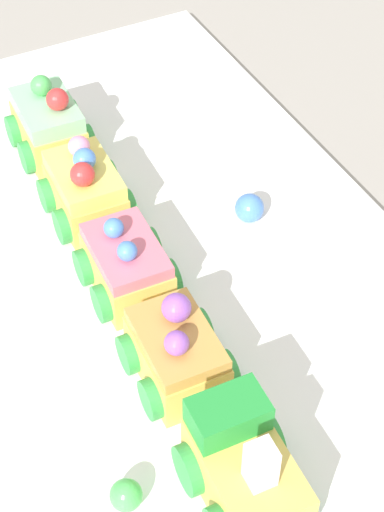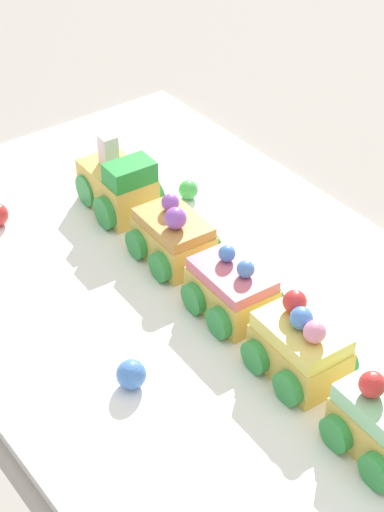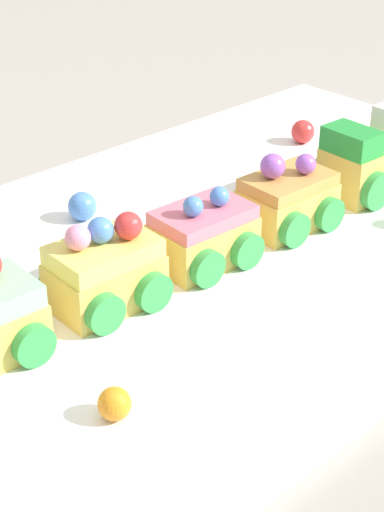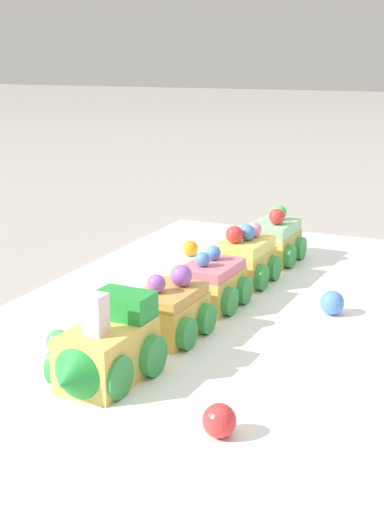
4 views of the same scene
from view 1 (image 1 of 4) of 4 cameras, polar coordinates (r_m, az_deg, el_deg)
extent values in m
plane|color=gray|center=(0.68, -2.37, -3.35)|extent=(10.00, 10.00, 0.00)
cube|color=white|center=(0.68, -2.38, -3.02)|extent=(0.76, 0.44, 0.01)
cube|color=#E0BC56|center=(0.55, 3.63, -14.57)|extent=(0.09, 0.05, 0.05)
cube|color=green|center=(0.54, 2.43, -10.49)|extent=(0.03, 0.05, 0.02)
cube|color=white|center=(0.52, 4.57, -14.17)|extent=(0.02, 0.02, 0.02)
cube|color=white|center=(0.51, 4.68, -13.24)|extent=(0.02, 0.02, 0.02)
cylinder|color=green|center=(0.56, 7.54, -15.58)|extent=(0.03, 0.01, 0.03)
cylinder|color=green|center=(0.56, -0.29, -14.07)|extent=(0.03, 0.01, 0.03)
cylinder|color=green|center=(0.58, 5.15, -11.90)|extent=(0.03, 0.01, 0.03)
cube|color=#E0BC56|center=(0.61, -1.01, -6.92)|extent=(0.08, 0.05, 0.04)
cube|color=#CC9347|center=(0.59, -1.04, -5.56)|extent=(0.08, 0.05, 0.01)
sphere|color=#9956C6|center=(0.59, -1.05, -3.47)|extent=(0.02, 0.02, 0.02)
sphere|color=#9956C6|center=(0.57, -1.03, -5.83)|extent=(0.02, 0.02, 0.02)
cylinder|color=green|center=(0.59, -2.78, -9.52)|extent=(0.03, 0.01, 0.03)
cylinder|color=green|center=(0.61, 2.37, -7.62)|extent=(0.03, 0.01, 0.03)
cylinder|color=green|center=(0.62, -4.32, -6.56)|extent=(0.03, 0.01, 0.03)
cylinder|color=green|center=(0.63, 0.65, -4.81)|extent=(0.03, 0.01, 0.03)
cube|color=#E0BC56|center=(0.67, -4.32, -1.02)|extent=(0.08, 0.05, 0.04)
cube|color=#E57084|center=(0.65, -4.43, 0.38)|extent=(0.08, 0.05, 0.01)
sphere|color=#4C84E0|center=(0.65, -5.24, 1.87)|extent=(0.02, 0.02, 0.02)
sphere|color=#4C84E0|center=(0.63, -4.35, 0.33)|extent=(0.02, 0.02, 0.02)
cylinder|color=green|center=(0.65, -6.02, -3.24)|extent=(0.03, 0.01, 0.03)
cylinder|color=green|center=(0.66, -1.27, -1.65)|extent=(0.03, 0.01, 0.03)
cylinder|color=green|center=(0.68, -7.28, -0.77)|extent=(0.03, 0.01, 0.03)
cylinder|color=green|center=(0.69, -2.70, 0.71)|extent=(0.03, 0.01, 0.03)
cube|color=#E0BC56|center=(0.73, -7.04, 3.85)|extent=(0.08, 0.05, 0.04)
cube|color=#EFE066|center=(0.72, -7.22, 5.34)|extent=(0.08, 0.05, 0.01)
sphere|color=pink|center=(0.72, -7.55, 7.26)|extent=(0.02, 0.02, 0.02)
sphere|color=#4C84E0|center=(0.71, -7.19, 6.42)|extent=(0.02, 0.02, 0.02)
sphere|color=red|center=(0.69, -7.32, 5.42)|extent=(0.02, 0.02, 0.02)
cylinder|color=green|center=(0.71, -8.66, 1.95)|extent=(0.03, 0.01, 0.03)
cylinder|color=green|center=(0.73, -4.27, 3.31)|extent=(0.03, 0.01, 0.03)
cylinder|color=green|center=(0.74, -9.70, 4.00)|extent=(0.03, 0.01, 0.03)
cylinder|color=green|center=(0.76, -5.47, 5.28)|extent=(0.03, 0.01, 0.03)
cube|color=#E0BC56|center=(0.81, -9.45, 8.10)|extent=(0.08, 0.05, 0.04)
cube|color=#93DBA3|center=(0.79, -9.67, 9.57)|extent=(0.08, 0.05, 0.02)
sphere|color=#4CBC56|center=(0.79, -10.03, 11.13)|extent=(0.02, 0.02, 0.02)
sphere|color=red|center=(0.77, -8.99, 10.27)|extent=(0.02, 0.02, 0.02)
cylinder|color=green|center=(0.79, -10.97, 6.47)|extent=(0.03, 0.01, 0.03)
cylinder|color=green|center=(0.80, -6.93, 7.66)|extent=(0.03, 0.01, 0.03)
cylinder|color=green|center=(0.82, -11.84, 8.16)|extent=(0.03, 0.01, 0.03)
cylinder|color=green|center=(0.83, -7.94, 9.29)|extent=(0.03, 0.01, 0.03)
sphere|color=#4CBC56|center=(0.56, -4.42, -15.61)|extent=(0.02, 0.02, 0.02)
sphere|color=#4C84E0|center=(0.73, 3.85, 3.22)|extent=(0.03, 0.03, 0.03)
camera|label=2|loc=(1.03, 6.49, 45.89)|focal=60.00mm
camera|label=3|loc=(0.89, -47.76, 22.00)|focal=60.00mm
camera|label=4|loc=(0.55, 71.14, -18.93)|focal=50.00mm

